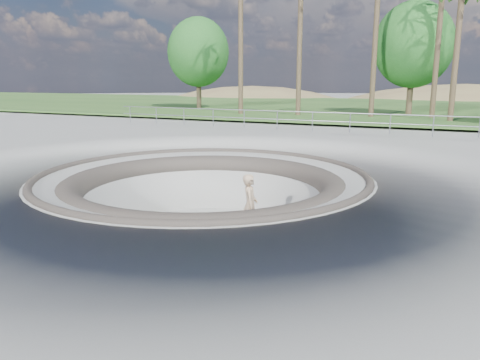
# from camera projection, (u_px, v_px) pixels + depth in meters

# --- Properties ---
(ground) EXTENTS (180.00, 180.00, 0.00)m
(ground) POSITION_uv_depth(u_px,v_px,m) (203.00, 175.00, 14.47)
(ground) COLOR #A0A19C
(ground) RESTS_ON ground
(skate_bowl) EXTENTS (14.00, 14.00, 4.10)m
(skate_bowl) POSITION_uv_depth(u_px,v_px,m) (204.00, 231.00, 14.86)
(skate_bowl) COLOR #A0A19C
(skate_bowl) RESTS_ON ground
(grass_strip) EXTENTS (180.00, 36.00, 0.12)m
(grass_strip) POSITION_uv_depth(u_px,v_px,m) (377.00, 107.00, 44.61)
(grass_strip) COLOR #305C24
(grass_strip) RESTS_ON ground
(distant_hills) EXTENTS (103.20, 45.00, 28.60)m
(distant_hills) POSITION_uv_depth(u_px,v_px,m) (427.00, 151.00, 65.18)
(distant_hills) COLOR brown
(distant_hills) RESTS_ON ground
(safety_railing) EXTENTS (25.00, 0.06, 1.03)m
(safety_railing) POSITION_uv_depth(u_px,v_px,m) (312.00, 121.00, 24.97)
(safety_railing) COLOR gray
(safety_railing) RESTS_ON ground
(skateboard) EXTENTS (0.78, 0.35, 0.08)m
(skateboard) POSITION_uv_depth(u_px,v_px,m) (250.00, 236.00, 14.42)
(skateboard) COLOR brown
(skateboard) RESTS_ON ground
(skater) EXTENTS (0.70, 0.83, 1.93)m
(skater) POSITION_uv_depth(u_px,v_px,m) (250.00, 206.00, 14.21)
(skater) COLOR tan
(skater) RESTS_ON skateboard
(bushy_tree_left) EXTENTS (5.63, 5.12, 8.12)m
(bushy_tree_left) POSITION_uv_depth(u_px,v_px,m) (198.00, 52.00, 41.93)
(bushy_tree_left) COLOR brown
(bushy_tree_left) RESTS_ON ground
(bushy_tree_mid) EXTENTS (5.77, 5.24, 8.32)m
(bushy_tree_mid) POSITION_uv_depth(u_px,v_px,m) (414.00, 45.00, 34.29)
(bushy_tree_mid) COLOR brown
(bushy_tree_mid) RESTS_ON ground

